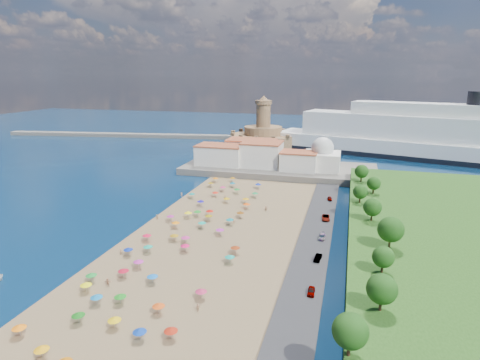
% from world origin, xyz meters
% --- Properties ---
extents(ground, '(700.00, 700.00, 0.00)m').
position_xyz_m(ground, '(0.00, 0.00, 0.00)').
color(ground, '#071938').
rests_on(ground, ground).
extents(terrace, '(90.00, 36.00, 3.00)m').
position_xyz_m(terrace, '(10.00, 73.00, 1.50)').
color(terrace, '#59544C').
rests_on(terrace, ground).
extents(jetty, '(18.00, 70.00, 2.40)m').
position_xyz_m(jetty, '(-12.00, 108.00, 1.20)').
color(jetty, '#59544C').
rests_on(jetty, ground).
extents(breakwater, '(199.03, 34.77, 2.60)m').
position_xyz_m(breakwater, '(-110.00, 153.00, 1.30)').
color(breakwater, '#59544C').
rests_on(breakwater, ground).
extents(waterfront_buildings, '(57.00, 29.00, 11.00)m').
position_xyz_m(waterfront_buildings, '(-3.05, 73.64, 7.88)').
color(waterfront_buildings, silver).
rests_on(waterfront_buildings, terrace).
extents(domed_building, '(16.00, 16.00, 15.00)m').
position_xyz_m(domed_building, '(30.00, 71.00, 8.97)').
color(domed_building, silver).
rests_on(domed_building, terrace).
extents(fortress, '(40.00, 40.00, 32.40)m').
position_xyz_m(fortress, '(-12.00, 138.00, 6.68)').
color(fortress, '#9D774E').
rests_on(fortress, ground).
extents(cruise_ship, '(169.58, 68.62, 36.95)m').
position_xyz_m(cruise_ship, '(80.85, 125.80, 10.94)').
color(cruise_ship, black).
rests_on(cruise_ship, ground).
extents(beach_parasols, '(31.71, 118.87, 2.20)m').
position_xyz_m(beach_parasols, '(-1.25, -11.02, 2.15)').
color(beach_parasols, gray).
rests_on(beach_parasols, beach).
extents(beachgoers, '(35.49, 88.21, 1.82)m').
position_xyz_m(beachgoers, '(-3.15, -1.57, 1.12)').
color(beachgoers, tan).
rests_on(beachgoers, beach).
extents(parked_cars, '(2.76, 70.74, 1.41)m').
position_xyz_m(parked_cars, '(36.00, -0.34, 1.36)').
color(parked_cars, gray).
rests_on(parked_cars, promenade).
extents(hillside_trees, '(14.27, 106.48, 7.72)m').
position_xyz_m(hillside_trees, '(48.52, -11.73, 10.02)').
color(hillside_trees, '#382314').
rests_on(hillside_trees, hillside).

